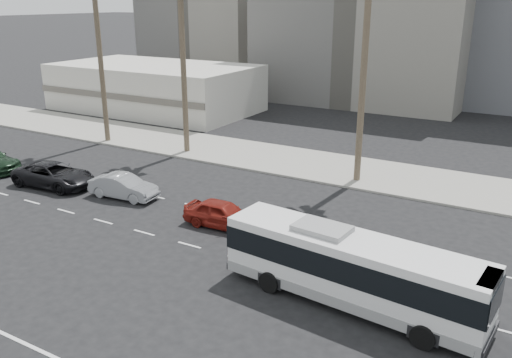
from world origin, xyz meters
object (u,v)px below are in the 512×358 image
Objects in this scene: city_bus at (351,268)px; car_c at (54,175)px; car_a at (222,214)px; car_b at (123,187)px.

car_c is at bearing 175.89° from city_bus.
city_bus reaches higher than car_c.
car_c is (-13.30, -0.06, 0.04)m from car_a.
city_bus is 2.52× the size of car_a.
city_bus reaches higher than car_b.
car_a is at bearing -94.70° from car_c.
city_bus reaches higher than car_a.
car_c is at bearing 87.53° from car_a.
car_a is at bearing -99.98° from car_b.
city_bus is at bearing -104.69° from car_c.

